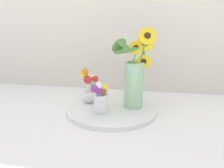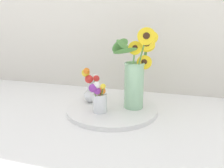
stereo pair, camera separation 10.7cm
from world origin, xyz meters
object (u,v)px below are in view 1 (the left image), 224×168
at_px(mason_jar_sunflowers, 135,75).
at_px(vase_small_center, 101,99).
at_px(vase_bulb_right, 89,87).
at_px(serving_tray, 112,109).

distance_m(mason_jar_sunflowers, vase_small_center, 0.21).
bearing_deg(vase_bulb_right, mason_jar_sunflowers, -1.97).
bearing_deg(vase_bulb_right, vase_small_center, -53.16).
distance_m(vase_small_center, vase_bulb_right, 0.16).
bearing_deg(mason_jar_sunflowers, vase_small_center, -141.86).
bearing_deg(serving_tray, mason_jar_sunflowers, 16.02).
height_order(mason_jar_sunflowers, vase_small_center, mason_jar_sunflowers).
xyz_separation_m(serving_tray, vase_small_center, (-0.04, -0.08, 0.08)).
xyz_separation_m(mason_jar_sunflowers, vase_bulb_right, (-0.24, 0.01, -0.08)).
xyz_separation_m(mason_jar_sunflowers, vase_small_center, (-0.15, -0.12, -0.10)).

